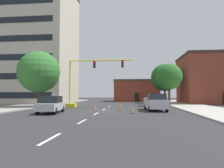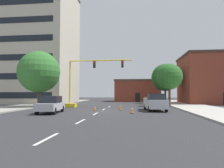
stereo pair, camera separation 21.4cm
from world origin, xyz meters
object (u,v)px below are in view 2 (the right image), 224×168
(tree_left_near, at_px, (39,72))
(traffic_cone_roadside_b, at_px, (132,110))
(traffic_cone_roadside_a, at_px, (120,107))
(sedan_silver_near_left, at_px, (51,104))
(traffic_cone_roadside_c, at_px, (95,108))
(traffic_signal_gantry, at_px, (79,91))
(pickup_truck_silver, at_px, (155,102))
(tree_right_mid, at_px, (169,77))
(tree_right_far, at_px, (165,78))

(tree_left_near, bearing_deg, traffic_cone_roadside_b, -27.58)
(tree_left_near, bearing_deg, traffic_cone_roadside_a, -15.22)
(sedan_silver_near_left, bearing_deg, traffic_cone_roadside_c, 38.14)
(traffic_signal_gantry, height_order, traffic_cone_roadside_a, traffic_signal_gantry)
(traffic_signal_gantry, relative_size, pickup_truck_silver, 1.79)
(sedan_silver_near_left, xyz_separation_m, traffic_cone_roadside_c, (3.95, 3.10, -0.60))
(tree_right_mid, distance_m, traffic_cone_roadside_c, 14.48)
(tree_left_near, xyz_separation_m, tree_right_mid, (19.03, 5.07, -0.44))
(tree_right_far, distance_m, sedan_silver_near_left, 26.06)
(traffic_signal_gantry, xyz_separation_m, tree_right_mid, (13.49, 3.99, 2.34))
(traffic_signal_gantry, relative_size, sedan_silver_near_left, 2.12)
(tree_left_near, height_order, tree_right_mid, tree_left_near)
(tree_right_far, bearing_deg, tree_left_near, -145.35)
(tree_right_far, xyz_separation_m, traffic_cone_roadside_a, (-7.78, -16.83, -4.82))
(tree_right_mid, bearing_deg, traffic_cone_roadside_b, -115.32)
(traffic_signal_gantry, height_order, pickup_truck_silver, traffic_signal_gantry)
(traffic_cone_roadside_c, bearing_deg, traffic_cone_roadside_b, -30.19)
(tree_left_near, relative_size, traffic_cone_roadside_b, 11.55)
(tree_right_far, distance_m, traffic_cone_roadside_a, 19.16)
(traffic_signal_gantry, distance_m, tree_right_mid, 14.26)
(pickup_truck_silver, relative_size, traffic_cone_roadside_a, 7.52)
(tree_right_far, relative_size, tree_left_near, 0.98)
(traffic_cone_roadside_a, height_order, traffic_cone_roadside_b, traffic_cone_roadside_a)
(traffic_signal_gantry, xyz_separation_m, tree_right_far, (14.14, 12.52, 2.89))
(tree_right_far, distance_m, traffic_cone_roadside_b, 22.05)
(tree_right_far, bearing_deg, pickup_truck_silver, -102.43)
(tree_right_far, relative_size, pickup_truck_silver, 1.43)
(traffic_cone_roadside_a, distance_m, traffic_cone_roadside_b, 4.00)
(traffic_cone_roadside_b, bearing_deg, pickup_truck_silver, 54.11)
(traffic_signal_gantry, xyz_separation_m, traffic_cone_roadside_c, (3.49, -5.54, -2.01))
(traffic_cone_roadside_b, bearing_deg, tree_right_far, 72.86)
(traffic_signal_gantry, distance_m, tree_right_far, 19.10)
(tree_right_far, relative_size, tree_right_mid, 1.18)
(tree_left_near, bearing_deg, pickup_truck_silver, -11.94)
(tree_right_mid, distance_m, traffic_cone_roadside_a, 11.75)
(traffic_cone_roadside_a, bearing_deg, pickup_truck_silver, -1.90)
(traffic_signal_gantry, relative_size, traffic_cone_roadside_c, 16.80)
(tree_right_far, bearing_deg, traffic_cone_roadside_a, -114.81)
(pickup_truck_silver, height_order, traffic_cone_roadside_a, pickup_truck_silver)
(traffic_cone_roadside_a, xyz_separation_m, traffic_cone_roadside_b, (1.44, -3.73, -0.02))
(sedan_silver_near_left, height_order, traffic_cone_roadside_a, sedan_silver_near_left)
(traffic_cone_roadside_c, bearing_deg, pickup_truck_silver, 8.97)
(traffic_cone_roadside_c, bearing_deg, tree_right_far, 59.47)
(tree_left_near, height_order, traffic_cone_roadside_a, tree_left_near)
(pickup_truck_silver, bearing_deg, traffic_cone_roadside_c, -171.03)
(traffic_signal_gantry, height_order, traffic_cone_roadside_c, traffic_signal_gantry)
(pickup_truck_silver, distance_m, traffic_cone_roadside_a, 4.09)
(traffic_cone_roadside_a, distance_m, traffic_cone_roadside_c, 3.12)
(traffic_signal_gantry, xyz_separation_m, sedan_silver_near_left, (-0.46, -8.64, -1.41))
(traffic_cone_roadside_c, bearing_deg, sedan_silver_near_left, -141.86)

